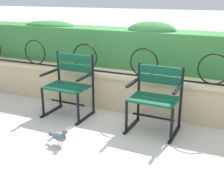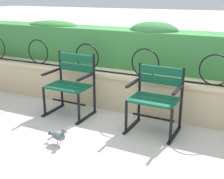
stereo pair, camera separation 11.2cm
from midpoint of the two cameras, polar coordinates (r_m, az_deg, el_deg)
The scene contains 7 objects.
ground_plane at distance 3.87m, azimuth 0.24°, elevation -8.14°, with size 60.00×60.00×0.00m, color #BCB7AD.
stone_wall at distance 4.48m, azimuth 4.85°, elevation -0.49°, with size 6.76×0.41×0.57m.
iron_arch_fence at distance 4.37m, azimuth 1.75°, elevation 5.40°, with size 6.23×0.02×0.42m.
hedge_row at distance 4.74m, azimuth 7.16°, elevation 8.14°, with size 6.62×0.56×0.74m.
park_chair_left at distance 4.32m, azimuth -7.25°, elevation 1.30°, with size 0.65×0.53×0.90m.
park_chair_right at distance 3.81m, azimuth 9.36°, elevation -1.36°, with size 0.64×0.54×0.83m.
pigeon_near_chairs at distance 3.58m, azimuth -9.46°, elevation -8.79°, with size 0.29×0.13×0.22m.
Camera 2 is at (1.54, -3.11, 1.72)m, focal length 47.03 mm.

